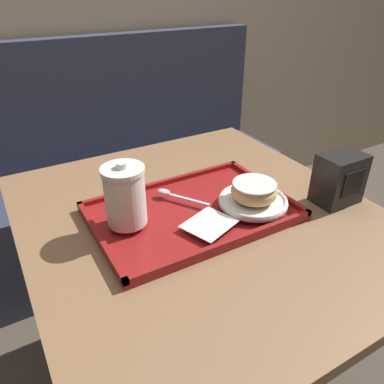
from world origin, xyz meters
The scene contains 9 objects.
booth_bench centered at (0.05, 0.87, 0.32)m, with size 1.61×0.44×1.00m.
cafe_table centered at (0.00, 0.00, 0.54)m, with size 0.81×0.90×0.72m.
serving_tray centered at (-0.02, 0.01, 0.72)m, with size 0.47×0.31×0.02m.
napkin_paper centered at (-0.02, -0.07, 0.74)m, with size 0.13×0.12×0.00m.
coffee_cup_front centered at (-0.18, 0.02, 0.81)m, with size 0.09×0.09×0.15m.
plate_with_chocolate_donut centered at (0.11, -0.05, 0.75)m, with size 0.17×0.17×0.01m.
donut_chocolate_glazed centered at (0.11, -0.05, 0.78)m, with size 0.11×0.11×0.04m.
spoon centered at (-0.04, 0.08, 0.75)m, with size 0.09×0.13×0.01m.
napkin_dispenser centered at (0.33, -0.12, 0.78)m, with size 0.11×0.08×0.13m.
Camera 1 is at (-0.40, -0.64, 1.22)m, focal length 35.00 mm.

